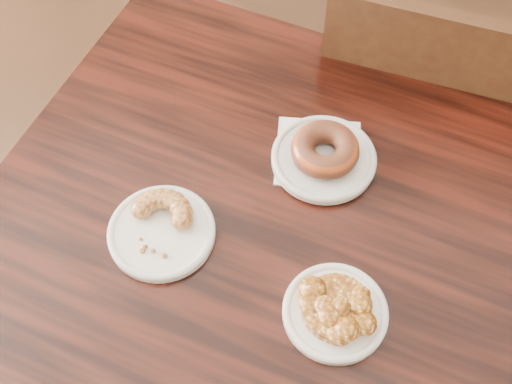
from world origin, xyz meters
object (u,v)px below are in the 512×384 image
(chair_far, at_px, (423,105))
(apple_fritter, at_px, (337,307))
(cafe_table, at_px, (259,321))
(cruller_fragment, at_px, (160,226))
(glazed_donut, at_px, (325,150))

(chair_far, xyz_separation_m, apple_fritter, (-0.09, -0.70, 0.33))
(cafe_table, height_order, chair_far, chair_far)
(apple_fritter, distance_m, cruller_fragment, 0.29)
(cafe_table, relative_size, cruller_fragment, 8.08)
(cafe_table, height_order, apple_fritter, apple_fritter)
(glazed_donut, bearing_deg, apple_fritter, -72.87)
(chair_far, height_order, cruller_fragment, chair_far)
(chair_far, relative_size, glazed_donut, 7.98)
(glazed_donut, xyz_separation_m, apple_fritter, (0.08, -0.26, -0.01))
(chair_far, relative_size, apple_fritter, 6.58)
(chair_far, distance_m, glazed_donut, 0.58)
(cafe_table, xyz_separation_m, glazed_donut, (0.06, 0.16, 0.41))
(cafe_table, distance_m, glazed_donut, 0.45)
(cruller_fragment, bearing_deg, apple_fritter, -9.93)
(cafe_table, height_order, cruller_fragment, cruller_fragment)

